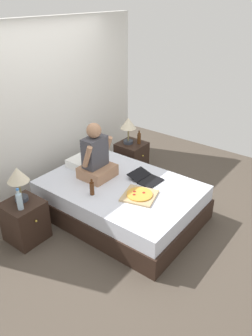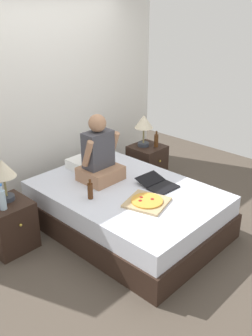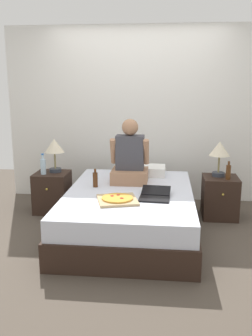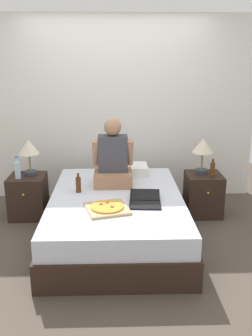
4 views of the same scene
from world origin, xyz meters
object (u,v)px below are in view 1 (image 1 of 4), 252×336
object	(u,v)px
nightstand_left	(25,221)
nightstand_right	(132,158)
person_seated	(96,158)
beer_bottle_on_bed	(92,188)
bed	(121,200)
beer_bottle	(139,138)
lamp_on_left_nightstand	(18,177)
lamp_on_right_nightstand	(128,125)
laptop	(147,179)
pizza_box	(139,195)
water_bottle	(19,201)

from	to	relation	value
nightstand_left	nightstand_right	xyz separation A→B (m)	(2.22, 0.00, 0.00)
person_seated	beer_bottle_on_bed	world-z (taller)	person_seated
bed	beer_bottle	xyz separation A→B (m)	(1.18, 0.54, 0.38)
bed	person_seated	size ratio (longest dim) A/B	2.69
lamp_on_left_nightstand	lamp_on_right_nightstand	world-z (taller)	same
nightstand_right	lamp_on_right_nightstand	bearing A→B (deg)	120.93
lamp_on_left_nightstand	laptop	xyz separation A→B (m)	(1.36, -0.92, -0.33)
nightstand_left	person_seated	distance (m)	1.22
bed	lamp_on_right_nightstand	bearing A→B (deg)	32.54
nightstand_left	pizza_box	distance (m)	1.46
nightstand_right	person_seated	bearing A→B (deg)	-167.88
bed	lamp_on_left_nightstand	bearing A→B (deg)	147.22
water_bottle	nightstand_left	bearing A→B (deg)	48.35
beer_bottle	person_seated	xyz separation A→B (m)	(-1.22, -0.15, 0.16)
nightstand_left	pizza_box	xyz separation A→B (m)	(1.02, -1.02, 0.26)
nightstand_left	lamp_on_left_nightstand	bearing A→B (deg)	51.37
lamp_on_left_nightstand	water_bottle	world-z (taller)	lamp_on_left_nightstand
nightstand_left	lamp_on_left_nightstand	distance (m)	0.60
water_bottle	laptop	xyz separation A→B (m)	(1.48, -0.78, -0.12)
laptop	bed	bearing A→B (deg)	142.33
lamp_on_right_nightstand	beer_bottle_on_bed	world-z (taller)	lamp_on_right_nightstand
lamp_on_left_nightstand	beer_bottle_on_bed	bearing A→B (deg)	-40.92
lamp_on_left_nightstand	water_bottle	xyz separation A→B (m)	(-0.12, -0.14, -0.22)
bed	water_bottle	distance (m)	1.37
nightstand_left	beer_bottle	size ratio (longest dim) A/B	2.33
nightstand_left	lamp_on_left_nightstand	world-z (taller)	lamp_on_left_nightstand
bed	pizza_box	xyz separation A→B (m)	(-0.09, -0.38, 0.28)
water_bottle	beer_bottle	bearing A→B (deg)	-0.24
water_bottle	nightstand_right	xyz separation A→B (m)	(2.30, 0.09, -0.38)
laptop	pizza_box	world-z (taller)	laptop
nightstand_right	beer_bottle	size ratio (longest dim) A/B	2.33
pizza_box	person_seated	bearing A→B (deg)	85.69
nightstand_left	lamp_on_right_nightstand	xyz separation A→B (m)	(2.19, 0.05, 0.59)
nightstand_left	beer_bottle_on_bed	size ratio (longest dim) A/B	2.43
bed	person_seated	distance (m)	0.67
bed	laptop	world-z (taller)	laptop
beer_bottle_on_bed	lamp_on_right_nightstand	bearing A→B (deg)	20.57
person_seated	bed	bearing A→B (deg)	-84.83
nightstand_right	beer_bottle_on_bed	size ratio (longest dim) A/B	2.43
lamp_on_right_nightstand	laptop	xyz separation A→B (m)	(-0.79, -0.92, -0.33)
water_bottle	pizza_box	world-z (taller)	water_bottle
beer_bottle_on_bed	nightstand_left	bearing A→B (deg)	143.35
nightstand_right	bed	bearing A→B (deg)	-150.07
beer_bottle	pizza_box	bearing A→B (deg)	-144.23
bed	water_bottle	xyz separation A→B (m)	(-1.19, 0.55, 0.40)
nightstand_left	lamp_on_right_nightstand	distance (m)	2.27
laptop	beer_bottle	bearing A→B (deg)	40.82
beer_bottle	nightstand_right	bearing A→B (deg)	125.01
laptop	person_seated	bearing A→B (deg)	117.97
water_bottle	lamp_on_right_nightstand	world-z (taller)	lamp_on_right_nightstand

